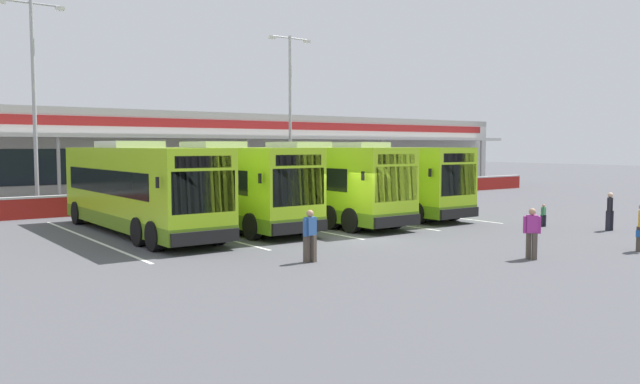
{
  "coord_description": "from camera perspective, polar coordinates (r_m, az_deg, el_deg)",
  "views": [
    {
      "loc": [
        -15.43,
        -18.64,
        3.57
      ],
      "look_at": [
        0.48,
        3.0,
        1.6
      ],
      "focal_mm": 35.2,
      "sensor_mm": 36.0,
      "label": 1
    }
  ],
  "objects": [
    {
      "name": "bay_stripe_west",
      "position": [
        27.31,
        -11.74,
        -3.4
      ],
      "size": [
        0.14,
        13.0,
        0.01
      ],
      "primitive_type": "cube",
      "color": "silver",
      "rests_on": "ground"
    },
    {
      "name": "bay_stripe_far_west",
      "position": [
        25.87,
        -20.25,
        -3.99
      ],
      "size": [
        0.14,
        13.0,
        0.01
      ],
      "primitive_type": "cube",
      "color": "silver",
      "rests_on": "ground"
    },
    {
      "name": "pedestrian_in_dark_coat",
      "position": [
        29.17,
        24.85,
        -1.5
      ],
      "size": [
        0.52,
        0.35,
        1.62
      ],
      "color": "black",
      "rests_on": "ground"
    },
    {
      "name": "bay_stripe_mid_east",
      "position": [
        34.46,
        7.68,
        -1.78
      ],
      "size": [
        0.14,
        13.0,
        0.01
      ],
      "primitive_type": "cube",
      "color": "silver",
      "rests_on": "ground"
    },
    {
      "name": "pedestrian_near_bin",
      "position": [
        20.89,
        18.7,
        -3.44
      ],
      "size": [
        0.45,
        0.44,
        1.62
      ],
      "color": "#4C4238",
      "rests_on": "ground"
    },
    {
      "name": "terminal_building",
      "position": [
        48.09,
        -17.64,
        3.33
      ],
      "size": [
        70.0,
        13.0,
        6.0
      ],
      "color": "#B7B7B2",
      "rests_on": "ground"
    },
    {
      "name": "coach_bus_centre",
      "position": [
        30.09,
        -0.94,
        0.8
      ],
      "size": [
        2.99,
        12.16,
        3.78
      ],
      "color": "#9ED11E",
      "rests_on": "ground"
    },
    {
      "name": "pedestrian_approaching_bus",
      "position": [
        19.29,
        -0.92,
        -3.84
      ],
      "size": [
        0.54,
        0.29,
        1.62
      ],
      "color": "#4C4238",
      "rests_on": "ground"
    },
    {
      "name": "ground_plane",
      "position": [
        24.46,
        3.27,
        -4.2
      ],
      "size": [
        200.0,
        200.0,
        0.0
      ],
      "primitive_type": "plane",
      "color": "#4C4C51"
    },
    {
      "name": "red_barrier_wall",
      "position": [
        36.68,
        -11.32,
        -0.6
      ],
      "size": [
        60.0,
        0.4,
        1.1
      ],
      "color": "maroon",
      "rests_on": "ground"
    },
    {
      "name": "bay_stripe_centre",
      "position": [
        31.7,
        2.21,
        -2.27
      ],
      "size": [
        0.14,
        13.0,
        0.01
      ],
      "primitive_type": "cube",
      "color": "silver",
      "rests_on": "ground"
    },
    {
      "name": "lamp_post_west",
      "position": [
        35.83,
        -24.57,
        8.17
      ],
      "size": [
        3.24,
        0.28,
        11.0
      ],
      "color": "#9E9EA3",
      "rests_on": "ground"
    },
    {
      "name": "pedestrian_child",
      "position": [
        29.53,
        19.65,
        -1.94
      ],
      "size": [
        0.33,
        0.18,
        1.0
      ],
      "color": "black",
      "rests_on": "ground"
    },
    {
      "name": "coach_bus_leftmost",
      "position": [
        26.64,
        -16.17,
        0.19
      ],
      "size": [
        2.99,
        12.16,
        3.78
      ],
      "color": "#9ED11E",
      "rests_on": "ground"
    },
    {
      "name": "bay_stripe_mid_west",
      "position": [
        29.29,
        -4.24,
        -2.81
      ],
      "size": [
        0.14,
        13.0,
        0.01
      ],
      "primitive_type": "cube",
      "color": "silver",
      "rests_on": "ground"
    },
    {
      "name": "coach_bus_right_centre",
      "position": [
        33.17,
        4.62,
        1.1
      ],
      "size": [
        2.99,
        12.16,
        3.78
      ],
      "color": "#9ED11E",
      "rests_on": "ground"
    },
    {
      "name": "coach_bus_left_centre",
      "position": [
        28.49,
        -8.82,
        0.55
      ],
      "size": [
        2.99,
        12.16,
        3.78
      ],
      "color": "#9ED11E",
      "rests_on": "ground"
    },
    {
      "name": "lamp_post_centre",
      "position": [
        43.05,
        -2.73,
        7.81
      ],
      "size": [
        3.24,
        0.28,
        11.0
      ],
      "color": "#9E9EA3",
      "rests_on": "ground"
    }
  ]
}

